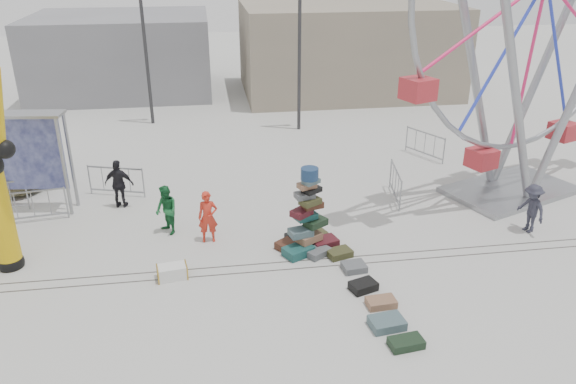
{
  "coord_description": "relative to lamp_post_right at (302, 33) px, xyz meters",
  "views": [
    {
      "loc": [
        -1.32,
        -12.47,
        8.28
      ],
      "look_at": [
        0.9,
        2.43,
        1.51
      ],
      "focal_mm": 35.0,
      "sensor_mm": 36.0,
      "label": 1
    }
  ],
  "objects": [
    {
      "name": "lamp_post_right",
      "position": [
        0.0,
        0.0,
        0.0
      ],
      "size": [
        1.41,
        0.25,
        8.0
      ],
      "color": "#2D2D30",
      "rests_on": "ground"
    },
    {
      "name": "track_line_near",
      "position": [
        -3.09,
        -12.4,
        -4.48
      ],
      "size": [
        40.0,
        0.04,
        0.01
      ],
      "primitive_type": "cube",
      "color": "#47443F",
      "rests_on": "ground"
    },
    {
      "name": "pedestrian_black",
      "position": [
        -7.47,
        -7.6,
        -3.64
      ],
      "size": [
        1.05,
        0.61,
        1.68
      ],
      "primitive_type": "imported",
      "rotation": [
        0.0,
        0.0,
        2.92
      ],
      "color": "black",
      "rests_on": "ground"
    },
    {
      "name": "pedestrian_red",
      "position": [
        -4.58,
        -10.44,
        -3.68
      ],
      "size": [
        0.59,
        0.39,
        1.6
      ],
      "primitive_type": "imported",
      "rotation": [
        0.0,
        0.0,
        -0.01
      ],
      "color": "red",
      "rests_on": "ground"
    },
    {
      "name": "ferris_wheel",
      "position": [
        6.18,
        -8.44,
        1.8
      ],
      "size": [
        10.32,
        4.16,
        12.77
      ],
      "rotation": [
        0.0,
        0.0,
        0.37
      ],
      "color": "gray",
      "rests_on": "ground"
    },
    {
      "name": "steamer_trunk",
      "position": [
        -5.59,
        -12.36,
        -4.3
      ],
      "size": [
        0.85,
        0.57,
        0.37
      ],
      "primitive_type": "cube",
      "rotation": [
        0.0,
        0.0,
        0.15
      ],
      "color": "silver",
      "rests_on": "ground"
    },
    {
      "name": "pedestrian_grey",
      "position": [
        5.25,
        -11.28,
        -3.7
      ],
      "size": [
        0.79,
        1.11,
        1.56
      ],
      "primitive_type": "imported",
      "rotation": [
        0.0,
        0.0,
        -1.35
      ],
      "color": "#262733",
      "rests_on": "ground"
    },
    {
      "name": "building_right",
      "position": [
        3.91,
        7.0,
        -1.98
      ],
      "size": [
        12.0,
        8.0,
        5.0
      ],
      "primitive_type": "cube",
      "color": "gray",
      "rests_on": "ground"
    },
    {
      "name": "barricade_wheel_front",
      "position": [
        1.9,
        -8.36,
        -3.93
      ],
      "size": [
        0.4,
        1.99,
        1.1
      ],
      "primitive_type": null,
      "rotation": [
        0.0,
        0.0,
        1.42
      ],
      "color": "gray",
      "rests_on": "ground"
    },
    {
      "name": "row_case_1",
      "position": [
        -0.68,
        -12.69,
        -4.39
      ],
      "size": [
        0.68,
        0.6,
        0.19
      ],
      "primitive_type": "cube",
      "rotation": [
        0.0,
        0.0,
        0.11
      ],
      "color": "#595D61",
      "rests_on": "ground"
    },
    {
      "name": "row_case_5",
      "position": [
        -0.34,
        -15.96,
        -4.38
      ],
      "size": [
        0.82,
        0.53,
        0.2
      ],
      "primitive_type": "cube",
      "rotation": [
        0.0,
        0.0,
        0.13
      ],
      "color": "black",
      "rests_on": "ground"
    },
    {
      "name": "barricade_wheel_back",
      "position": [
        4.43,
        -4.55,
        -3.93
      ],
      "size": [
        1.03,
        1.81,
        1.1
      ],
      "primitive_type": null,
      "rotation": [
        0.0,
        0.0,
        -1.08
      ],
      "color": "gray",
      "rests_on": "ground"
    },
    {
      "name": "row_case_2",
      "position": [
        -0.68,
        -13.66,
        -4.37
      ],
      "size": [
        0.8,
        0.67,
        0.23
      ],
      "primitive_type": "cube",
      "rotation": [
        0.0,
        0.0,
        0.33
      ],
      "color": "black",
      "rests_on": "ground"
    },
    {
      "name": "row_case_4",
      "position": [
        -0.55,
        -15.23,
        -4.37
      ],
      "size": [
        0.87,
        0.67,
        0.22
      ],
      "primitive_type": "cube",
      "rotation": [
        0.0,
        0.0,
        0.13
      ],
      "color": "#476066",
      "rests_on": "ground"
    },
    {
      "name": "row_case_3",
      "position": [
        -0.44,
        -14.4,
        -4.38
      ],
      "size": [
        0.75,
        0.51,
        0.19
      ],
      "primitive_type": "cube",
      "rotation": [
        0.0,
        0.0,
        0.08
      ],
      "color": "#8C6147",
      "rests_on": "ground"
    },
    {
      "name": "barricade_dummy_b",
      "position": [
        -10.08,
        -8.35,
        -3.93
      ],
      "size": [
        1.99,
        0.38,
        1.1
      ],
      "primitive_type": null,
      "rotation": [
        0.0,
        0.0,
        0.14
      ],
      "color": "gray",
      "rests_on": "ground"
    },
    {
      "name": "barricade_dummy_c",
      "position": [
        -7.72,
        -6.65,
        -3.93
      ],
      "size": [
        1.94,
        0.69,
        1.1
      ],
      "primitive_type": null,
      "rotation": [
        0.0,
        0.0,
        -0.3
      ],
      "color": "gray",
      "rests_on": "ground"
    },
    {
      "name": "building_left",
      "position": [
        -9.09,
        9.0,
        -2.28
      ],
      "size": [
        10.0,
        8.0,
        4.4
      ],
      "primitive_type": "cube",
      "color": "gray",
      "rests_on": "ground"
    },
    {
      "name": "pedestrian_green",
      "position": [
        -5.82,
        -9.75,
        -3.7
      ],
      "size": [
        0.9,
        0.95,
        1.55
      ],
      "primitive_type": "imported",
      "rotation": [
        0.0,
        0.0,
        -1.01
      ],
      "color": "#165B2C",
      "rests_on": "ground"
    },
    {
      "name": "ground",
      "position": [
        -3.09,
        -13.0,
        -4.48
      ],
      "size": [
        90.0,
        90.0,
        0.0
      ],
      "primitive_type": "plane",
      "color": "#9E9E99",
      "rests_on": "ground"
    },
    {
      "name": "suitcase_tower",
      "position": [
        -1.73,
        -11.31,
        -3.77
      ],
      "size": [
        1.95,
        1.71,
        2.54
      ],
      "rotation": [
        0.0,
        0.0,
        0.44
      ],
      "color": "#194C4A",
      "rests_on": "ground"
    },
    {
      "name": "track_line_far",
      "position": [
        -3.09,
        -12.0,
        -4.48
      ],
      "size": [
        40.0,
        0.04,
        0.01
      ],
      "primitive_type": "cube",
      "color": "#47443F",
      "rests_on": "ground"
    },
    {
      "name": "lamp_post_left",
      "position": [
        -7.0,
        2.0,
        0.0
      ],
      "size": [
        1.41,
        0.25,
        8.0
      ],
      "color": "#2D2D30",
      "rests_on": "ground"
    },
    {
      "name": "row_case_0",
      "position": [
        -0.9,
        -11.92,
        -4.38
      ],
      "size": [
        0.8,
        0.66,
        0.2
      ],
      "primitive_type": "cube",
      "rotation": [
        0.0,
        0.0,
        0.29
      ],
      "color": "#3C3D1E",
      "rests_on": "ground"
    }
  ]
}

